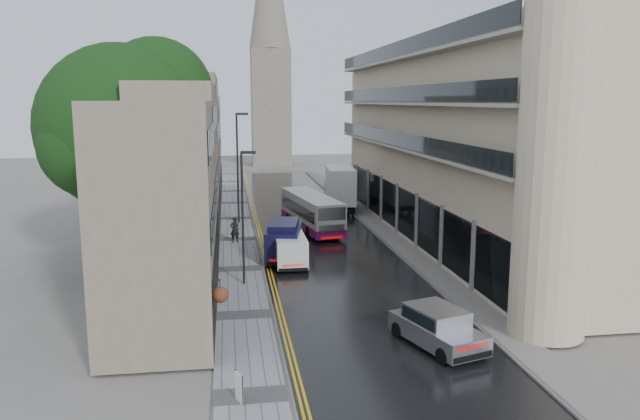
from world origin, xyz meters
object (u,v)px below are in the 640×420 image
object	(u,v)px
white_lorry	(329,191)
white_van	(278,256)
pedestrian	(235,230)
cream_bus	(309,219)
silver_hatchback	(443,344)
lamp_post_near	(243,219)
estate_sign	(239,388)
tree_far	(154,151)
lamp_post_far	(238,169)
navy_van	(267,245)
tree_near	(123,156)

from	to	relation	value
white_lorry	white_van	world-z (taller)	white_lorry
white_van	pedestrian	size ratio (longest dim) A/B	2.33
cream_bus	silver_hatchback	xyz separation A→B (m)	(2.21, -23.32, -0.54)
lamp_post_near	estate_sign	size ratio (longest dim) A/B	7.31
tree_far	lamp_post_far	world-z (taller)	tree_far
cream_bus	white_lorry	size ratio (longest dim) A/B	1.31
navy_van	white_van	bearing A→B (deg)	-59.75
lamp_post_near	navy_van	bearing A→B (deg)	75.02
silver_hatchback	pedestrian	world-z (taller)	pedestrian
lamp_post_near	estate_sign	xyz separation A→B (m)	(-0.55, -13.84, -3.16)
tree_near	cream_bus	distance (m)	15.17
tree_near	estate_sign	world-z (taller)	tree_near
cream_bus	lamp_post_far	world-z (taller)	lamp_post_far
cream_bus	pedestrian	distance (m)	5.66
tree_near	tree_far	distance (m)	13.02
white_van	pedestrian	xyz separation A→B (m)	(-2.45, 7.86, 0.05)
white_van	estate_sign	bearing A→B (deg)	-98.53
white_van	lamp_post_far	distance (m)	15.95
tree_far	pedestrian	xyz separation A→B (m)	(6.10, -6.70, -5.18)
tree_far	white_van	bearing A→B (deg)	-59.59
navy_van	lamp_post_far	distance (m)	14.28
lamp_post_far	estate_sign	xyz separation A→B (m)	(-0.62, -31.66, -4.00)
white_van	lamp_post_far	xyz separation A→B (m)	(-2.02, 15.40, 3.62)
tree_far	navy_van	bearing A→B (deg)	-58.41
navy_van	estate_sign	bearing A→B (deg)	-86.08
white_van	navy_van	bearing A→B (deg)	110.40
cream_bus	pedestrian	world-z (taller)	cream_bus
tree_near	estate_sign	xyz separation A→B (m)	(6.20, -17.81, -6.32)
tree_near	tree_far	world-z (taller)	tree_near
navy_van	lamp_post_near	bearing A→B (deg)	-100.29
tree_near	lamp_post_far	world-z (taller)	tree_near
white_lorry	tree_far	bearing A→B (deg)	-159.33
cream_bus	lamp_post_near	xyz separation A→B (m)	(-5.13, -11.60, 2.37)
pedestrian	tree_near	bearing A→B (deg)	30.26
lamp_post_near	lamp_post_far	world-z (taller)	lamp_post_far
silver_hatchback	navy_van	world-z (taller)	navy_van
white_van	estate_sign	size ratio (longest dim) A/B	4.32
tree_near	lamp_post_near	bearing A→B (deg)	-30.47
lamp_post_far	estate_sign	bearing A→B (deg)	-106.30
tree_near	estate_sign	bearing A→B (deg)	-70.80
silver_hatchback	navy_van	xyz separation A→B (m)	(-5.82, 15.72, 0.45)
tree_near	lamp_post_near	xyz separation A→B (m)	(6.76, -3.98, -3.17)
silver_hatchback	cream_bus	bearing A→B (deg)	77.65
cream_bus	white_van	size ratio (longest dim) A/B	2.36
silver_hatchback	white_van	world-z (taller)	white_van
tree_far	navy_van	world-z (taller)	tree_far
white_van	lamp_post_near	distance (m)	4.24
cream_bus	silver_hatchback	size ratio (longest dim) A/B	2.25
tree_far	lamp_post_far	size ratio (longest dim) A/B	1.38
tree_near	lamp_post_near	distance (m)	8.45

